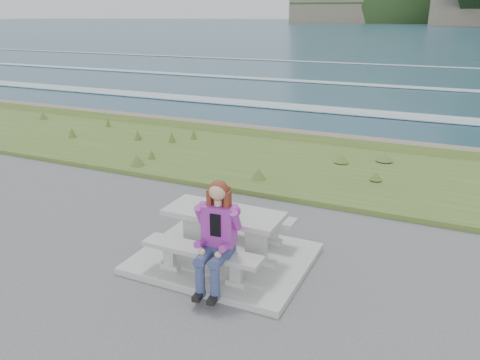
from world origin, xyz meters
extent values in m
cube|color=gray|center=(0.00, 0.00, 0.05)|extent=(2.60, 2.10, 0.10)
cube|color=gray|center=(-0.54, 0.00, 0.14)|extent=(0.62, 0.12, 0.08)
cube|color=gray|center=(-0.54, 0.00, 0.44)|extent=(0.34, 0.09, 0.51)
cube|color=gray|center=(-0.54, 0.00, 0.73)|extent=(0.62, 0.12, 0.08)
cube|color=gray|center=(0.54, 0.00, 0.14)|extent=(0.62, 0.12, 0.08)
cube|color=gray|center=(0.54, 0.00, 0.44)|extent=(0.34, 0.09, 0.51)
cube|color=gray|center=(0.54, 0.00, 0.73)|extent=(0.62, 0.12, 0.08)
cube|color=gray|center=(0.00, 0.00, 0.81)|extent=(1.80, 0.75, 0.08)
cube|color=gray|center=(-0.54, -0.70, 0.14)|extent=(0.30, 0.12, 0.08)
cube|color=gray|center=(-0.54, -0.70, 0.29)|extent=(0.17, 0.09, 0.22)
cube|color=gray|center=(-0.54, -0.70, 0.44)|extent=(0.30, 0.12, 0.08)
cube|color=gray|center=(0.54, -0.70, 0.14)|extent=(0.30, 0.12, 0.08)
cube|color=gray|center=(0.54, -0.70, 0.29)|extent=(0.17, 0.09, 0.22)
cube|color=gray|center=(0.54, -0.70, 0.44)|extent=(0.30, 0.12, 0.08)
cube|color=gray|center=(0.00, -0.70, 0.52)|extent=(1.80, 0.35, 0.07)
cube|color=gray|center=(-0.54, 0.70, 0.14)|extent=(0.30, 0.12, 0.08)
cube|color=gray|center=(-0.54, 0.70, 0.29)|extent=(0.17, 0.09, 0.22)
cube|color=gray|center=(-0.54, 0.70, 0.44)|extent=(0.30, 0.12, 0.08)
cube|color=gray|center=(0.54, 0.70, 0.14)|extent=(0.30, 0.12, 0.08)
cube|color=gray|center=(0.54, 0.70, 0.29)|extent=(0.17, 0.09, 0.22)
cube|color=gray|center=(0.54, 0.70, 0.44)|extent=(0.30, 0.12, 0.08)
cube|color=gray|center=(0.00, 0.70, 0.52)|extent=(1.80, 0.35, 0.07)
cube|color=#365A21|center=(0.00, 5.00, 0.00)|extent=(160.00, 4.50, 0.22)
cube|color=#6D6252|center=(0.00, 7.90, 0.00)|extent=(160.00, 0.80, 2.20)
plane|color=navy|center=(0.00, 430.00, -1.80)|extent=(1600.00, 1600.00, 0.00)
cube|color=silver|center=(0.00, 14.00, -1.74)|extent=(220.00, 3.00, 0.06)
cube|color=silver|center=(0.00, 22.00, -1.74)|extent=(220.00, 2.00, 0.06)
cube|color=silver|center=(0.00, 34.00, -1.74)|extent=(220.00, 1.40, 0.06)
cube|color=silver|center=(0.00, 52.00, -1.74)|extent=(220.00, 1.00, 0.06)
cube|color=#6D6252|center=(-40.00, 440.00, 7.20)|extent=(201.55, 149.04, 18.00)
ellipsoid|color=black|center=(-40.00, 440.00, 10.20)|extent=(211.86, 162.91, 141.26)
cube|color=navy|center=(0.30, -0.93, 0.39)|extent=(0.47, 0.79, 0.58)
cube|color=purple|center=(0.28, -0.68, 0.96)|extent=(0.46, 0.29, 0.57)
sphere|color=tan|center=(0.28, -0.70, 1.46)|extent=(0.24, 0.24, 0.24)
sphere|color=#532713|center=(0.28, -0.67, 1.47)|extent=(0.26, 0.26, 0.26)
camera|label=1|loc=(2.97, -5.79, 3.63)|focal=35.00mm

